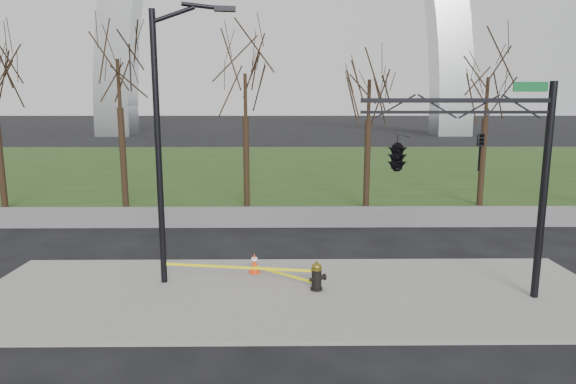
{
  "coord_description": "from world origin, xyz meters",
  "views": [
    {
      "loc": [
        -0.27,
        -13.24,
        5.37
      ],
      "look_at": [
        -0.11,
        2.0,
        2.66
      ],
      "focal_mm": 30.36,
      "sensor_mm": 36.0,
      "label": 1
    }
  ],
  "objects_px": {
    "traffic_cone": "(254,263)",
    "street_light": "(166,129)",
    "fire_hydrant": "(317,277)",
    "traffic_signal_mast": "(426,152)"
  },
  "relations": [
    {
      "from": "traffic_cone",
      "to": "street_light",
      "type": "distance_m",
      "value": 4.99
    },
    {
      "from": "fire_hydrant",
      "to": "street_light",
      "type": "height_order",
      "value": "street_light"
    },
    {
      "from": "street_light",
      "to": "traffic_signal_mast",
      "type": "xyz_separation_m",
      "value": [
        7.17,
        -1.31,
        -0.55
      ]
    },
    {
      "from": "street_light",
      "to": "traffic_signal_mast",
      "type": "height_order",
      "value": "street_light"
    },
    {
      "from": "traffic_cone",
      "to": "street_light",
      "type": "xyz_separation_m",
      "value": [
        -2.46,
        -0.76,
        4.27
      ]
    },
    {
      "from": "street_light",
      "to": "traffic_signal_mast",
      "type": "bearing_deg",
      "value": -18.92
    },
    {
      "from": "fire_hydrant",
      "to": "traffic_signal_mast",
      "type": "relative_size",
      "value": 0.14
    },
    {
      "from": "traffic_cone",
      "to": "traffic_signal_mast",
      "type": "bearing_deg",
      "value": -23.71
    },
    {
      "from": "street_light",
      "to": "traffic_cone",
      "type": "bearing_deg",
      "value": 8.52
    },
    {
      "from": "fire_hydrant",
      "to": "street_light",
      "type": "distance_m",
      "value": 6.09
    }
  ]
}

